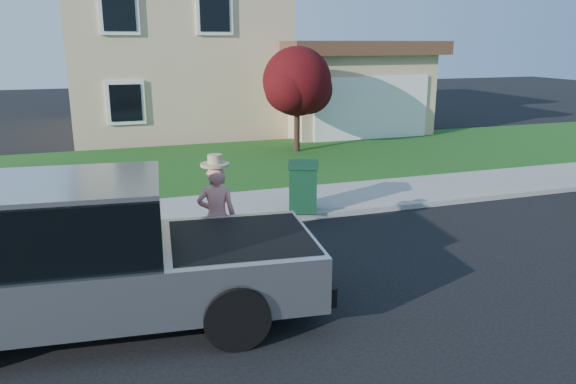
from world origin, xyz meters
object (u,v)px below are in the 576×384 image
object	(u,v)px
woman	(217,215)
pickup_truck	(88,260)
ornamental_tree	(298,85)
trash_bin	(303,186)

from	to	relation	value
woman	pickup_truck	bearing A→B (deg)	51.16
ornamental_tree	trash_bin	bearing A→B (deg)	-109.00
ornamental_tree	trash_bin	distance (m)	7.12
pickup_truck	woman	distance (m)	2.46
trash_bin	woman	bearing A→B (deg)	-115.89
pickup_truck	trash_bin	bearing A→B (deg)	45.55
woman	ornamental_tree	distance (m)	9.94
pickup_truck	ornamental_tree	xyz separation A→B (m)	(6.59, 10.14, 1.34)
pickup_truck	woman	world-z (taller)	pickup_truck
pickup_truck	woman	bearing A→B (deg)	41.32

